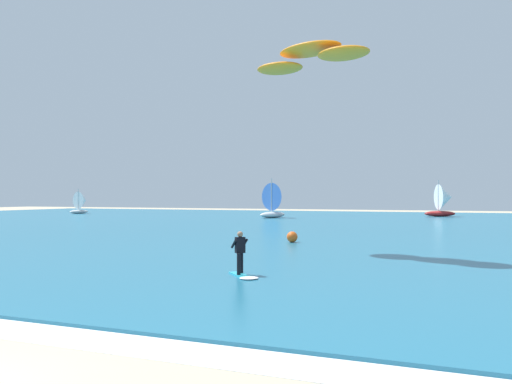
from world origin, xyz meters
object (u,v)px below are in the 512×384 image
at_px(kite, 310,57).
at_px(sailboat_near_shore, 276,200).
at_px(marker_buoy, 292,237).
at_px(sailboat_trailing, 82,202).
at_px(sailboat_center_horizon, 444,200).
at_px(kitesurfer, 242,260).

relative_size(kite, sailboat_near_shore, 1.33).
xyz_separation_m(kite, marker_buoy, (-2.78, 5.81, -9.95)).
height_order(kite, sailboat_trailing, kite).
xyz_separation_m(sailboat_center_horizon, marker_buoy, (-8.47, -47.88, -2.09)).
relative_size(kitesurfer, kite, 0.25).
bearing_deg(marker_buoy, kite, -64.42).
height_order(sailboat_center_horizon, sailboat_trailing, sailboat_center_horizon).
height_order(kitesurfer, sailboat_trailing, sailboat_trailing).
bearing_deg(sailboat_trailing, kite, -40.12).
xyz_separation_m(kite, sailboat_trailing, (-52.79, 44.49, -8.37)).
relative_size(kitesurfer, sailboat_near_shore, 0.33).
height_order(kitesurfer, marker_buoy, kitesurfer).
distance_m(sailboat_near_shore, marker_buoy, 37.48).
relative_size(sailboat_trailing, marker_buoy, 5.95).
distance_m(kitesurfer, marker_buoy, 14.08).
bearing_deg(marker_buoy, sailboat_trailing, 142.28).
xyz_separation_m(sailboat_near_shore, sailboat_center_horizon, (21.73, 12.89, -0.04)).
height_order(sailboat_near_shore, sailboat_trailing, sailboat_near_shore).
bearing_deg(sailboat_center_horizon, sailboat_near_shore, -149.32).
bearing_deg(kite, sailboat_center_horizon, 83.95).
distance_m(kitesurfer, sailboat_near_shore, 51.34).
xyz_separation_m(sailboat_near_shore, sailboat_trailing, (-36.75, 3.68, -0.55)).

